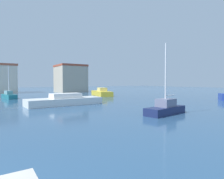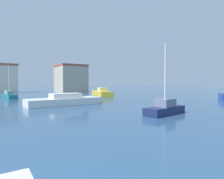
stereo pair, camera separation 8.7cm
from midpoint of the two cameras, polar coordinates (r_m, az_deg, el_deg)
water at (r=27.96m, az=-3.65°, el=-3.19°), size 160.00×160.00×0.00m
sailboat_teal_distant_north at (r=35.03m, az=-28.21°, el=-1.56°), size 1.97×4.69×5.29m
sailboat_navy_far_left at (r=16.36m, az=15.65°, el=-5.33°), size 4.31×2.01×5.79m
motorboat_yellow_distant_east at (r=37.67m, az=-3.01°, el=-0.97°), size 4.19×8.15×1.57m
motorboat_white_outer_mooring at (r=22.87m, az=-13.74°, el=-3.21°), size 8.66×3.20×1.34m
harbor_office at (r=52.44m, az=-12.14°, el=3.24°), size 6.97×7.79×7.19m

